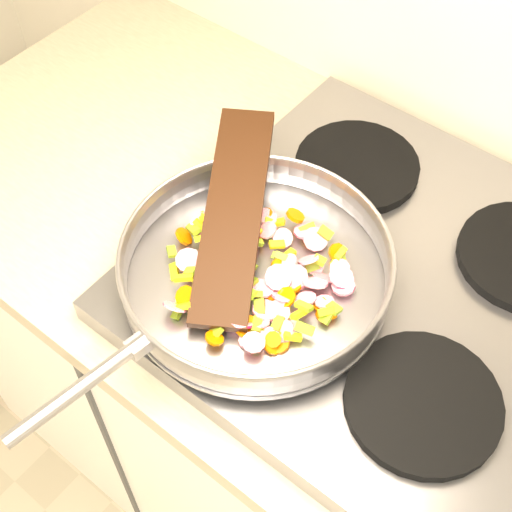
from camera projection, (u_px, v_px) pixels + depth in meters
The scene contains 7 objects.
cooktop at pixel (383, 282), 0.99m from camera, with size 0.60×0.60×0.04m, color #939399.
grate_fl at pixel (241, 283), 0.96m from camera, with size 0.19×0.19×0.02m, color black.
grate_fr at pixel (423, 403), 0.85m from camera, with size 0.19×0.19×0.02m, color black.
grate_bl at pixel (357, 166), 1.09m from camera, with size 0.19×0.19×0.02m, color black.
saute_pan at pixel (255, 266), 0.92m from camera, with size 0.40×0.56×0.06m.
vegetable_heap at pixel (260, 273), 0.93m from camera, with size 0.26×0.25×0.05m.
wooden_spatula at pixel (234, 212), 0.95m from camera, with size 0.33×0.08×0.02m, color black.
Camera 1 is at (-0.48, 1.11, 1.73)m, focal length 50.00 mm.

